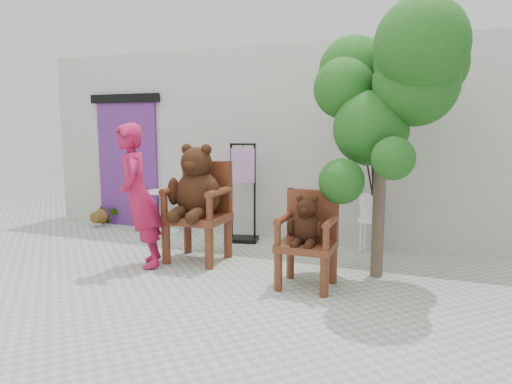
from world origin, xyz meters
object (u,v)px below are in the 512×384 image
stool_bucket (370,207)px  cafe_table (165,206)px  chair_small (308,231)px  chair_big (198,195)px  tree (395,81)px  display_stand (243,204)px  person (139,196)px

stool_bucket → cafe_table: bearing=180.0°
chair_small → chair_big: bearing=164.2°
cafe_table → tree: size_ratio=0.23×
chair_big → display_stand: bearing=81.8°
chair_small → person: size_ratio=0.59×
stool_bucket → tree: bearing=-71.6°
stool_bucket → chair_big: bearing=-148.7°
cafe_table → stool_bucket: stool_bucket is taller
chair_big → person: 0.76m
chair_small → tree: bearing=38.9°
person → cafe_table: bearing=169.2°
chair_big → cafe_table: bearing=136.1°
chair_small → display_stand: (-1.44, 1.59, -0.04)m
person → cafe_table: 1.98m
chair_big → cafe_table: (-1.30, 1.25, -0.44)m
person → display_stand: person is taller
cafe_table → stool_bucket: 3.36m
cafe_table → tree: (3.70, -1.06, 1.82)m
display_stand → tree: 2.96m
display_stand → person: bearing=-125.8°
stool_bucket → tree: 1.97m
display_stand → chair_small: bearing=-60.5°
person → display_stand: size_ratio=1.19×
chair_big → cafe_table: size_ratio=2.19×
chair_big → cafe_table: 1.86m
chair_big → chair_small: bearing=-15.8°
chair_big → person: bearing=-136.5°
person → chair_big: bearing=99.7°
chair_big → stool_bucket: bearing=31.3°
person → cafe_table: size_ratio=2.55×
chair_big → tree: bearing=4.6°
display_stand → stool_bucket: size_ratio=1.04×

